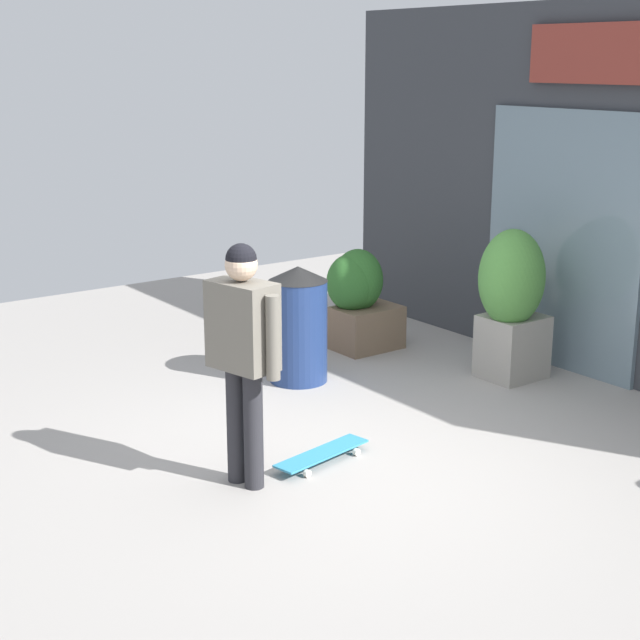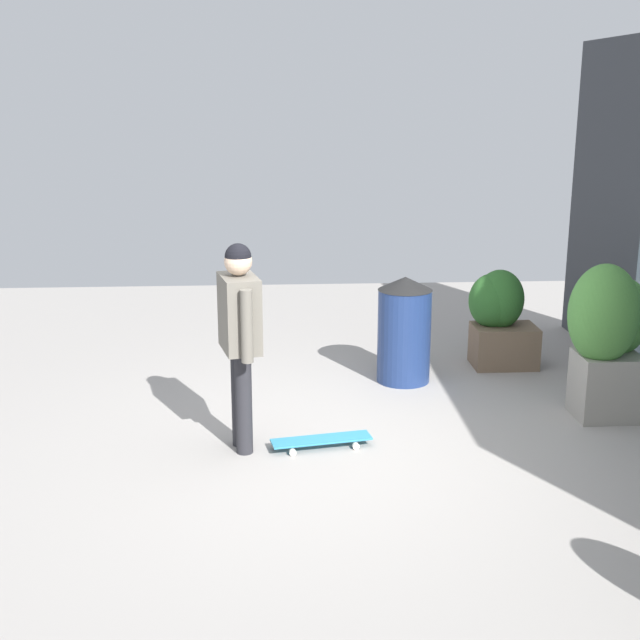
# 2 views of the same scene
# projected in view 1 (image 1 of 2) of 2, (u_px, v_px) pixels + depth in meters

# --- Properties ---
(ground_plane) EXTENTS (12.00, 12.00, 0.00)m
(ground_plane) POSITION_uv_depth(u_px,v_px,m) (341.00, 463.00, 6.79)
(ground_plane) COLOR #9E9993
(building_facade) EXTENTS (7.03, 0.31, 3.25)m
(building_facade) POSITION_uv_depth(u_px,v_px,m) (632.00, 198.00, 8.16)
(building_facade) COLOR #383A3F
(building_facade) RESTS_ON ground_plane
(skateboarder) EXTENTS (0.61, 0.35, 1.64)m
(skateboarder) POSITION_uv_depth(u_px,v_px,m) (243.00, 341.00, 6.22)
(skateboarder) COLOR #28282D
(skateboarder) RESTS_ON ground_plane
(skateboard) EXTENTS (0.33, 0.82, 0.08)m
(skateboard) POSITION_uv_depth(u_px,v_px,m) (322.00, 454.00, 6.80)
(skateboard) COLOR teal
(skateboard) RESTS_ON ground_plane
(planter_box_left) EXTENTS (0.57, 0.68, 0.98)m
(planter_box_left) POSITION_uv_depth(u_px,v_px,m) (358.00, 295.00, 9.36)
(planter_box_left) COLOR brown
(planter_box_left) RESTS_ON ground_plane
(planter_box_mid) EXTENTS (0.65, 0.76, 1.35)m
(planter_box_mid) POSITION_uv_depth(u_px,v_px,m) (511.00, 291.00, 8.44)
(planter_box_mid) COLOR gray
(planter_box_mid) RESTS_ON ground_plane
(trash_bin) EXTENTS (0.52, 0.52, 1.03)m
(trash_bin) POSITION_uv_depth(u_px,v_px,m) (298.00, 324.00, 8.41)
(trash_bin) COLOR navy
(trash_bin) RESTS_ON ground_plane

